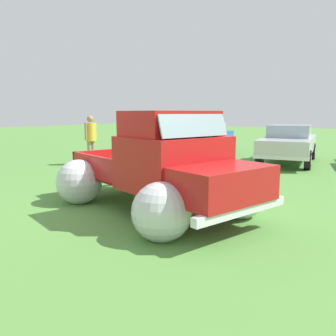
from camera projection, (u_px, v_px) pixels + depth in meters
ground_plane at (152, 208)px, 6.91m from camera, size 80.00×80.00×0.00m
vintage_pickup_truck at (164, 174)px, 6.50m from camera, size 4.97×3.68×1.96m
show_car_0 at (204, 137)px, 16.13m from camera, size 2.65×4.93×1.43m
show_car_1 at (289, 142)px, 13.13m from camera, size 2.51×4.82×1.43m
spectator_0 at (135, 143)px, 9.92m from camera, size 0.44×0.53×1.80m
spectator_1 at (91, 137)px, 12.57m from camera, size 0.34×0.53×1.79m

